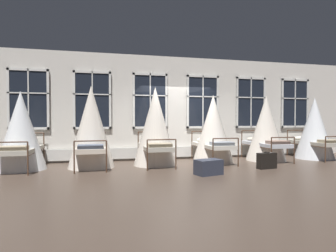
# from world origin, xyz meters

# --- Properties ---
(ground) EXTENTS (26.73, 26.73, 0.00)m
(ground) POSITION_xyz_m (0.00, 0.00, 0.00)
(ground) COLOR #4C3D33
(back_wall_with_windows) EXTENTS (14.36, 0.10, 3.53)m
(back_wall_with_windows) POSITION_xyz_m (0.00, 1.08, 1.77)
(back_wall_with_windows) COLOR silver
(back_wall_with_windows) RESTS_ON ground
(window_bank) EXTENTS (10.63, 0.10, 2.85)m
(window_bank) POSITION_xyz_m (-0.00, 0.96, 1.17)
(window_bank) COLOR black
(window_bank) RESTS_ON ground
(cot_first) EXTENTS (1.31, 1.88, 2.14)m
(cot_first) POSITION_xyz_m (-4.69, -0.04, 1.04)
(cot_first) COLOR #4C3323
(cot_first) RESTS_ON ground
(cot_second) EXTENTS (1.31, 1.87, 2.33)m
(cot_second) POSITION_xyz_m (-2.84, -0.11, 1.13)
(cot_second) COLOR #4C3323
(cot_second) RESTS_ON ground
(cot_third) EXTENTS (1.31, 1.87, 2.34)m
(cot_third) POSITION_xyz_m (-0.99, -0.11, 1.14)
(cot_third) COLOR #4C3323
(cot_third) RESTS_ON ground
(cot_fourth) EXTENTS (1.31, 1.87, 2.14)m
(cot_fourth) POSITION_xyz_m (0.89, -0.08, 1.04)
(cot_fourth) COLOR #4C3323
(cot_fourth) RESTS_ON ground
(cot_fifth) EXTENTS (1.31, 1.87, 2.17)m
(cot_fifth) POSITION_xyz_m (2.79, -0.07, 1.05)
(cot_fifth) COLOR #4C3323
(cot_fifth) RESTS_ON ground
(cot_sixth) EXTENTS (1.31, 1.87, 2.14)m
(cot_sixth) POSITION_xyz_m (4.70, -0.07, 1.04)
(cot_sixth) COLOR #4C3323
(cot_sixth) RESTS_ON ground
(suitcase_dark) EXTENTS (0.58, 0.29, 0.47)m
(suitcase_dark) POSITION_xyz_m (1.89, -1.50, 0.22)
(suitcase_dark) COLOR black
(suitcase_dark) RESTS_ON ground
(travel_trunk) EXTENTS (0.72, 0.55, 0.37)m
(travel_trunk) POSITION_xyz_m (-0.00, -1.91, 0.19)
(travel_trunk) COLOR #2D3342
(travel_trunk) RESTS_ON ground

